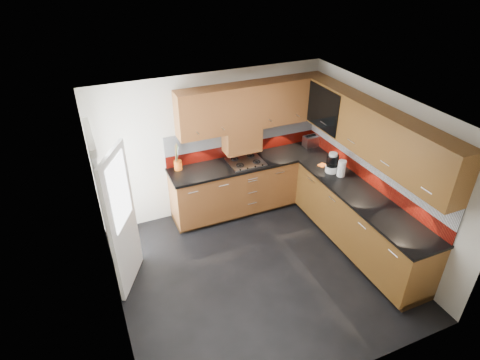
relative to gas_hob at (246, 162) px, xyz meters
name	(u,v)px	position (x,y,z in m)	size (l,w,h in m)	color
room	(261,182)	(-0.45, -1.47, 0.54)	(4.00, 3.80, 2.64)	black
base_cabinets	(299,203)	(0.62, -0.75, -0.52)	(2.70, 3.20, 0.95)	#5E2E15
countertop	(302,178)	(0.60, -0.77, -0.03)	(2.72, 3.22, 0.04)	black
backsplash	(308,153)	(0.83, -0.54, 0.26)	(2.70, 3.20, 0.54)	maroon
upper_cabinets	(314,119)	(0.78, -0.69, 0.88)	(2.50, 3.20, 0.72)	#5E2E15
extractor_hood	(242,140)	(0.00, 0.17, 0.33)	(0.60, 0.33, 0.40)	#5E2E15
glass_cabinet	(331,106)	(1.26, -0.40, 0.91)	(0.32, 0.80, 0.66)	black
back_door	(112,213)	(-2.23, -0.72, 0.08)	(0.42, 1.19, 2.04)	white
gas_hob	(246,162)	(0.00, 0.00, 0.00)	(0.57, 0.50, 0.04)	silver
utensil_pot	(178,164)	(-1.08, 0.21, 0.08)	(0.12, 0.12, 0.45)	#D55E14
toaster	(311,141)	(1.30, 0.10, 0.08)	(0.28, 0.18, 0.20)	silver
food_processor	(332,163)	(1.11, -0.81, 0.13)	(0.20, 0.20, 0.33)	white
paper_towel	(342,168)	(1.17, -0.97, 0.11)	(0.12, 0.12, 0.26)	white
orange_cloth	(322,165)	(1.10, -0.59, -0.01)	(0.13, 0.11, 0.01)	orange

